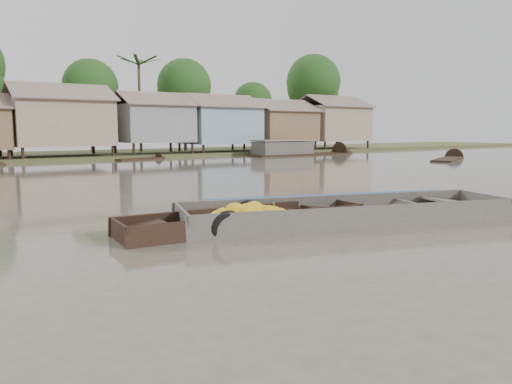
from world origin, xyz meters
TOP-DOWN VIEW (x-y plane):
  - ground at (0.00, 0.00)m, footprint 120.00×120.00m
  - riverbank at (3.03, 31.86)m, footprint 120.00×12.47m
  - banana_boat at (-0.14, 1.21)m, footprint 5.88×1.81m
  - viewer_boat at (2.40, 0.52)m, footprint 8.38×4.36m
  - distant_boats at (13.69, 23.93)m, footprint 47.27×15.27m

SIDE VIEW (x-z plane):
  - ground at x=0.00m, z-range 0.00..0.00m
  - viewer_boat at x=2.40m, z-range -0.25..0.40m
  - banana_boat at x=-0.14m, z-range -0.25..0.59m
  - distant_boats at x=13.69m, z-range -0.48..0.89m
  - riverbank at x=3.03m, z-range -2.04..8.18m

